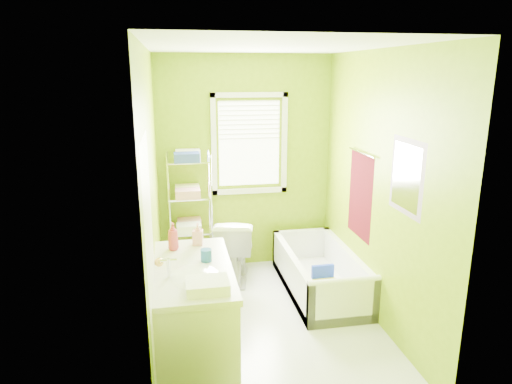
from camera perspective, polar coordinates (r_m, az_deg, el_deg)
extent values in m
plane|color=silver|center=(4.69, 1.63, -15.87)|extent=(2.90, 2.90, 0.00)
cube|color=#719207|center=(5.57, -1.37, 3.50)|extent=(2.10, 0.04, 2.60)
cube|color=#719207|center=(2.85, 7.93, -7.89)|extent=(2.10, 0.04, 2.60)
cube|color=#719207|center=(4.10, -12.76, -1.04)|extent=(0.04, 2.90, 2.60)
cube|color=#719207|center=(4.51, 14.92, 0.29)|extent=(0.04, 2.90, 2.60)
cube|color=white|center=(4.04, 1.92, 17.75)|extent=(2.10, 2.90, 0.04)
cube|color=white|center=(5.52, -0.85, 6.04)|extent=(0.74, 0.01, 1.01)
cube|color=white|center=(5.62, -0.79, 0.16)|extent=(0.92, 0.05, 0.06)
cube|color=white|center=(5.44, -0.84, 12.05)|extent=(0.92, 0.05, 0.06)
cube|color=white|center=(5.45, -5.30, 5.86)|extent=(0.06, 0.05, 1.22)
cube|color=white|center=(5.59, 3.56, 6.12)|extent=(0.06, 0.05, 1.22)
cube|color=white|center=(5.46, -0.82, 9.01)|extent=(0.72, 0.02, 0.50)
cube|color=white|center=(3.26, -12.85, -10.89)|extent=(0.02, 0.80, 2.00)
sphere|color=gold|center=(3.56, -12.04, -8.58)|extent=(0.07, 0.07, 0.07)
cube|color=#49080E|center=(4.85, 12.91, -0.41)|extent=(0.02, 0.58, 0.90)
cylinder|color=silver|center=(4.75, 13.06, 4.82)|extent=(0.02, 0.62, 0.02)
cube|color=#CC5972|center=(3.97, 18.33, 1.80)|extent=(0.02, 0.54, 0.64)
cube|color=white|center=(3.97, 18.22, 1.80)|extent=(0.01, 0.44, 0.54)
cube|color=white|center=(5.29, 7.86, -11.60)|extent=(0.72, 1.55, 0.10)
cube|color=white|center=(5.13, 4.41, -10.16)|extent=(0.07, 1.55, 0.46)
cube|color=white|center=(5.32, 11.30, -9.46)|extent=(0.07, 1.55, 0.46)
cube|color=white|center=(4.59, 10.86, -13.54)|extent=(0.72, 0.07, 0.46)
cube|color=white|center=(5.86, 5.67, -6.89)|extent=(0.72, 0.07, 0.46)
cylinder|color=white|center=(4.49, 11.00, -10.93)|extent=(0.72, 0.07, 0.07)
cylinder|color=#1531C9|center=(5.04, 8.80, -12.00)|extent=(0.35, 0.35, 0.06)
cylinder|color=yellow|center=(5.01, 8.83, -11.42)|extent=(0.33, 0.33, 0.05)
cube|color=#1531C9|center=(5.10, 8.32, -10.21)|extent=(0.25, 0.05, 0.23)
imported|color=white|center=(5.39, -2.61, -7.01)|extent=(0.59, 0.84, 0.78)
cube|color=silver|center=(3.87, -7.76, -15.78)|extent=(0.59, 1.19, 0.86)
cube|color=silver|center=(3.66, -8.01, -9.61)|extent=(0.62, 1.22, 0.05)
ellipsoid|color=white|center=(3.52, -7.55, -10.74)|extent=(0.41, 0.53, 0.14)
cylinder|color=silver|center=(3.47, -10.83, -9.41)|extent=(0.03, 0.03, 0.16)
cylinder|color=silver|center=(3.45, -10.88, -8.35)|extent=(0.12, 0.02, 0.02)
imported|color=#C03851|center=(3.97, -10.33, -5.46)|extent=(0.11, 0.11, 0.24)
imported|color=pink|center=(4.05, -7.29, -5.23)|extent=(0.10, 0.10, 0.20)
cylinder|color=#174D9A|center=(3.72, -6.25, -7.86)|extent=(0.09, 0.09, 0.10)
cube|color=white|center=(3.26, -6.08, -11.52)|extent=(0.30, 0.23, 0.07)
cylinder|color=silver|center=(5.28, -10.70, -3.58)|extent=(0.02, 0.02, 1.50)
cylinder|color=silver|center=(5.55, -10.72, -2.65)|extent=(0.02, 0.02, 1.50)
cylinder|color=silver|center=(5.30, -5.54, -3.32)|extent=(0.02, 0.02, 1.50)
cylinder|color=silver|center=(5.57, -5.82, -2.41)|extent=(0.02, 0.02, 1.50)
cube|color=silver|center=(5.64, -7.97, -8.89)|extent=(0.50, 0.31, 0.02)
cube|color=silver|center=(5.48, -8.12, -4.85)|extent=(0.50, 0.31, 0.02)
cube|color=silver|center=(5.35, -8.29, -0.59)|extent=(0.50, 0.31, 0.02)
cube|color=silver|center=(5.26, -8.46, 3.85)|extent=(0.50, 0.31, 0.02)
cube|color=#2F47AC|center=(5.15, -8.67, 4.30)|extent=(0.28, 0.19, 0.10)
cube|color=white|center=(5.36, -8.52, 4.71)|extent=(0.28, 0.19, 0.10)
cube|color=pink|center=(5.25, -8.53, -0.23)|extent=(0.28, 0.19, 0.10)
cube|color=#F4F295|center=(5.45, -8.58, 0.33)|extent=(0.28, 0.19, 0.10)
cube|color=white|center=(5.39, -8.39, -4.52)|extent=(0.28, 0.19, 0.10)
cube|color=pink|center=(5.57, -8.34, -3.85)|extent=(0.28, 0.19, 0.10)
cube|color=pink|center=(5.59, -5.47, -7.22)|extent=(0.03, 0.26, 0.47)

